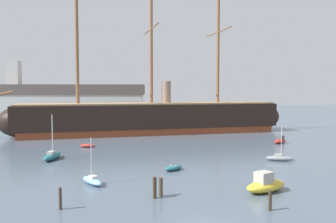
{
  "coord_description": "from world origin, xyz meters",
  "views": [
    {
      "loc": [
        -4.18,
        -24.3,
        10.03
      ],
      "look_at": [
        -0.36,
        40.14,
        6.04
      ],
      "focal_mm": 37.19,
      "sensor_mm": 36.0,
      "label": 1
    }
  ],
  "objects_px": {
    "sailboat_foreground_left": "(92,180)",
    "mooring_piling_nearest": "(161,187)",
    "sailboat_mid_right": "(280,158)",
    "dinghy_far_left": "(50,133)",
    "tall_ship": "(151,117)",
    "mooring_piling_left_pair": "(155,188)",
    "motorboat_foreground_right": "(266,185)",
    "motorboat_alongside_stern": "(280,141)",
    "dinghy_alongside_bow": "(87,146)",
    "dinghy_distant_centre": "(175,129)",
    "dinghy_near_centre": "(173,168)",
    "mooring_piling_midwater": "(270,200)",
    "mooring_piling_right_pair": "(60,199)",
    "sailboat_mid_left": "(52,156)",
    "dockside_warehouse_left": "(48,105)"
  },
  "relations": [
    {
      "from": "dinghy_alongside_bow",
      "to": "motorboat_alongside_stern",
      "type": "bearing_deg",
      "value": 4.18
    },
    {
      "from": "sailboat_foreground_left",
      "to": "dinghy_distant_centre",
      "type": "distance_m",
      "value": 51.23
    },
    {
      "from": "motorboat_foreground_right",
      "to": "mooring_piling_midwater",
      "type": "relative_size",
      "value": 3.09
    },
    {
      "from": "sailboat_foreground_left",
      "to": "mooring_piling_nearest",
      "type": "xyz_separation_m",
      "value": [
        7.12,
        -4.64,
        0.47
      ]
    },
    {
      "from": "dinghy_near_centre",
      "to": "mooring_piling_right_pair",
      "type": "xyz_separation_m",
      "value": [
        -10.55,
        -13.64,
        0.61
      ]
    },
    {
      "from": "tall_ship",
      "to": "mooring_piling_right_pair",
      "type": "bearing_deg",
      "value": -99.23
    },
    {
      "from": "motorboat_alongside_stern",
      "to": "mooring_piling_nearest",
      "type": "distance_m",
      "value": 39.31
    },
    {
      "from": "motorboat_alongside_stern",
      "to": "dinghy_far_left",
      "type": "bearing_deg",
      "value": 160.24
    },
    {
      "from": "dinghy_distant_centre",
      "to": "sailboat_mid_left",
      "type": "bearing_deg",
      "value": -119.75
    },
    {
      "from": "mooring_piling_nearest",
      "to": "sailboat_foreground_left",
      "type": "bearing_deg",
      "value": 146.91
    },
    {
      "from": "motorboat_alongside_stern",
      "to": "dinghy_far_left",
      "type": "relative_size",
      "value": 1.49
    },
    {
      "from": "tall_ship",
      "to": "dinghy_distant_centre",
      "type": "relative_size",
      "value": 31.02
    },
    {
      "from": "dockside_warehouse_left",
      "to": "tall_ship",
      "type": "bearing_deg",
      "value": -36.84
    },
    {
      "from": "sailboat_mid_right",
      "to": "mooring_piling_left_pair",
      "type": "xyz_separation_m",
      "value": [
        -18.06,
        -16.04,
        0.58
      ]
    },
    {
      "from": "mooring_piling_nearest",
      "to": "mooring_piling_left_pair",
      "type": "distance_m",
      "value": 0.83
    },
    {
      "from": "sailboat_mid_left",
      "to": "mooring_piling_nearest",
      "type": "bearing_deg",
      "value": -50.6
    },
    {
      "from": "motorboat_foreground_right",
      "to": "tall_ship",
      "type": "bearing_deg",
      "value": 102.9
    },
    {
      "from": "dinghy_distant_centre",
      "to": "sailboat_foreground_left",
      "type": "bearing_deg",
      "value": -104.35
    },
    {
      "from": "motorboat_foreground_right",
      "to": "motorboat_alongside_stern",
      "type": "height_order",
      "value": "motorboat_foreground_right"
    },
    {
      "from": "dinghy_far_left",
      "to": "motorboat_alongside_stern",
      "type": "bearing_deg",
      "value": -19.76
    },
    {
      "from": "dinghy_near_centre",
      "to": "dinghy_far_left",
      "type": "height_order",
      "value": "dinghy_near_centre"
    },
    {
      "from": "dinghy_near_centre",
      "to": "dockside_warehouse_left",
      "type": "height_order",
      "value": "dockside_warehouse_left"
    },
    {
      "from": "motorboat_foreground_right",
      "to": "dinghy_near_centre",
      "type": "relative_size",
      "value": 1.81
    },
    {
      "from": "sailboat_mid_right",
      "to": "dinghy_alongside_bow",
      "type": "xyz_separation_m",
      "value": [
        -29.22,
        13.29,
        -0.11
      ]
    },
    {
      "from": "sailboat_foreground_left",
      "to": "sailboat_mid_right",
      "type": "bearing_deg",
      "value": 23.77
    },
    {
      "from": "motorboat_foreground_right",
      "to": "mooring_piling_nearest",
      "type": "bearing_deg",
      "value": -175.43
    },
    {
      "from": "sailboat_mid_left",
      "to": "sailboat_mid_right",
      "type": "relative_size",
      "value": 1.3
    },
    {
      "from": "dinghy_near_centre",
      "to": "mooring_piling_nearest",
      "type": "xyz_separation_m",
      "value": [
        -1.99,
        -10.5,
        0.57
      ]
    },
    {
      "from": "dinghy_near_centre",
      "to": "dinghy_far_left",
      "type": "distance_m",
      "value": 45.73
    },
    {
      "from": "dinghy_alongside_bow",
      "to": "motorboat_foreground_right",
      "type": "bearing_deg",
      "value": -51.63
    },
    {
      "from": "dinghy_near_centre",
      "to": "mooring_piling_left_pair",
      "type": "distance_m",
      "value": 11.39
    },
    {
      "from": "dinghy_far_left",
      "to": "mooring_piling_right_pair",
      "type": "height_order",
      "value": "mooring_piling_right_pair"
    },
    {
      "from": "sailboat_foreground_left",
      "to": "mooring_piling_right_pair",
      "type": "height_order",
      "value": "sailboat_foreground_left"
    },
    {
      "from": "dinghy_distant_centre",
      "to": "mooring_piling_midwater",
      "type": "xyz_separation_m",
      "value": [
        3.36,
        -58.68,
        0.59
      ]
    },
    {
      "from": "sailboat_mid_left",
      "to": "motorboat_alongside_stern",
      "type": "height_order",
      "value": "sailboat_mid_left"
    },
    {
      "from": "sailboat_mid_right",
      "to": "mooring_piling_nearest",
      "type": "xyz_separation_m",
      "value": [
        -17.47,
        -15.47,
        0.47
      ]
    },
    {
      "from": "dinghy_alongside_bow",
      "to": "mooring_piling_left_pair",
      "type": "distance_m",
      "value": 31.4
    },
    {
      "from": "mooring_piling_left_pair",
      "to": "sailboat_foreground_left",
      "type": "bearing_deg",
      "value": 141.42
    },
    {
      "from": "tall_ship",
      "to": "dinghy_far_left",
      "type": "xyz_separation_m",
      "value": [
        -23.32,
        0.85,
        -3.48
      ]
    },
    {
      "from": "dinghy_alongside_bow",
      "to": "mooring_piling_midwater",
      "type": "xyz_separation_m",
      "value": [
        20.69,
        -33.18,
        0.54
      ]
    },
    {
      "from": "dinghy_far_left",
      "to": "dinghy_distant_centre",
      "type": "distance_m",
      "value": 29.81
    },
    {
      "from": "sailboat_mid_left",
      "to": "mooring_piling_midwater",
      "type": "height_order",
      "value": "sailboat_mid_left"
    },
    {
      "from": "sailboat_mid_left",
      "to": "mooring_piling_left_pair",
      "type": "distance_m",
      "value": 23.73
    },
    {
      "from": "motorboat_foreground_right",
      "to": "mooring_piling_left_pair",
      "type": "distance_m",
      "value": 11.05
    },
    {
      "from": "dinghy_far_left",
      "to": "mooring_piling_nearest",
      "type": "bearing_deg",
      "value": -63.95
    },
    {
      "from": "tall_ship",
      "to": "sailboat_mid_right",
      "type": "relative_size",
      "value": 14.17
    },
    {
      "from": "mooring_piling_left_pair",
      "to": "mooring_piling_right_pair",
      "type": "bearing_deg",
      "value": -162.22
    },
    {
      "from": "tall_ship",
      "to": "dinghy_near_centre",
      "type": "relative_size",
      "value": 24.53
    },
    {
      "from": "dinghy_far_left",
      "to": "mooring_piling_right_pair",
      "type": "bearing_deg",
      "value": -73.68
    },
    {
      "from": "tall_ship",
      "to": "mooring_piling_left_pair",
      "type": "relative_size",
      "value": 35.49
    }
  ]
}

